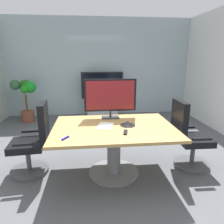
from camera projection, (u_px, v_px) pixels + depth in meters
ground_plane at (109, 167)px, 3.33m from camera, size 7.65×7.65×0.00m
wall_back_glass_partition at (99, 68)px, 6.16m from camera, size 5.52×0.10×2.82m
conference_table at (114, 139)px, 3.03m from camera, size 1.74×1.25×0.75m
office_chair_left at (34, 145)px, 3.08m from camera, size 0.61×0.59×1.09m
office_chair_right at (188, 140)px, 3.25m from camera, size 0.60×0.58×1.09m
tv_monitor at (110, 96)px, 3.32m from camera, size 0.84×0.18×0.64m
wall_display_unit at (102, 102)px, 6.08m from camera, size 1.20×0.36×1.31m
potted_plant at (26, 95)px, 5.52m from camera, size 0.65×0.57×1.15m
conference_phone at (128, 123)px, 3.01m from camera, size 0.22×0.22×0.07m
remote_control at (126, 132)px, 2.73m from camera, size 0.08×0.18×0.02m
whiteboard_marker at (65, 138)px, 2.53m from camera, size 0.09×0.12×0.02m
paper_notepad at (105, 126)px, 3.00m from camera, size 0.29×0.35×0.01m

